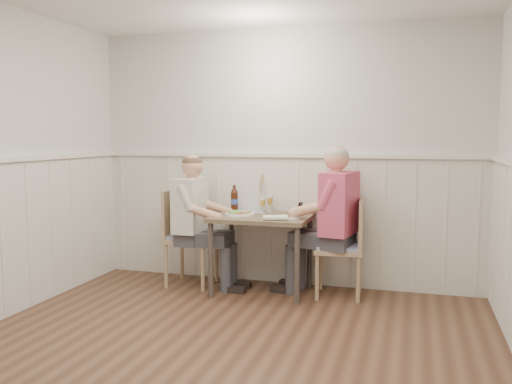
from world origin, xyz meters
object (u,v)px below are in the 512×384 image
chair_left (186,233)px  beer_bottle (234,200)px  chair_right (345,244)px  dining_table (262,226)px  man_in_pink (334,233)px  grass_vase (260,193)px  diner_cream (194,231)px

chair_left → beer_bottle: size_ratio=3.59×
chair_right → chair_left: bearing=-178.7°
dining_table → man_in_pink: 0.70m
beer_bottle → grass_vase: size_ratio=0.67×
chair_right → dining_table: bearing=-174.6°
chair_left → diner_cream: size_ratio=0.72×
dining_table → beer_bottle: size_ratio=3.43×
man_in_pink → dining_table: bearing=-177.1°
diner_cream → beer_bottle: diner_cream is taller
dining_table → chair_right: (0.80, 0.08, -0.15)m
beer_bottle → grass_vase: bearing=26.8°
chair_right → beer_bottle: beer_bottle is taller
dining_table → man_in_pink: (0.70, 0.04, -0.04)m
chair_left → man_in_pink: man_in_pink is taller
dining_table → chair_left: size_ratio=0.96×
man_in_pink → diner_cream: bearing=-177.6°
dining_table → chair_right: size_ratio=1.00×
chair_right → beer_bottle: (-1.14, 0.12, 0.37)m
dining_table → grass_vase: size_ratio=2.30×
dining_table → chair_right: 0.81m
man_in_pink → grass_vase: man_in_pink is taller
chair_right → chair_left: size_ratio=0.95×
chair_left → dining_table: bearing=-2.8°
chair_right → man_in_pink: size_ratio=0.64×
diner_cream → grass_vase: size_ratio=3.36×
chair_right → diner_cream: 1.50m
diner_cream → beer_bottle: bearing=31.2°
man_in_pink → beer_bottle: bearing=171.5°
chair_left → diner_cream: diner_cream is taller
diner_cream → grass_vase: 0.77m
chair_right → grass_vase: bearing=165.5°
man_in_pink → beer_bottle: size_ratio=5.38×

